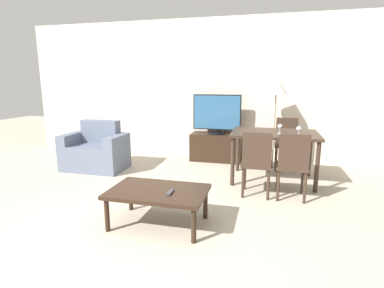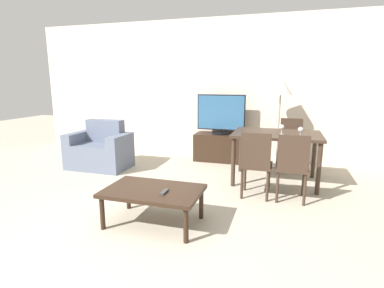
{
  "view_description": "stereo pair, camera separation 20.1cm",
  "coord_description": "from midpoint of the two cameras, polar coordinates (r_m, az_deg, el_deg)",
  "views": [
    {
      "loc": [
        1.33,
        -2.06,
        1.51
      ],
      "look_at": [
        0.32,
        1.91,
        0.65
      ],
      "focal_mm": 28.0,
      "sensor_mm": 36.0,
      "label": 1
    },
    {
      "loc": [
        1.53,
        -2.01,
        1.51
      ],
      "look_at": [
        0.32,
        1.91,
        0.65
      ],
      "focal_mm": 28.0,
      "sensor_mm": 36.0,
      "label": 2
    }
  ],
  "objects": [
    {
      "name": "tv",
      "position": [
        5.71,
        3.75,
        5.64
      ],
      "size": [
        0.91,
        0.32,
        0.75
      ],
      "color": "black",
      "rests_on": "tv_stand"
    },
    {
      "name": "dining_chair_near_right",
      "position": [
        3.98,
        17.24,
        -3.5
      ],
      "size": [
        0.4,
        0.4,
        0.88
      ],
      "color": "#38281E",
      "rests_on": "ground_plane"
    },
    {
      "name": "floor_lamp",
      "position": [
        5.44,
        14.76,
        10.11
      ],
      "size": [
        0.38,
        0.38,
        1.58
      ],
      "color": "gray",
      "rests_on": "ground_plane"
    },
    {
      "name": "ground_plane",
      "position": [
        2.91,
        -18.77,
        -20.12
      ],
      "size": [
        18.0,
        18.0,
        0.0
      ],
      "primitive_type": "plane",
      "color": "#B2A893"
    },
    {
      "name": "coffee_table",
      "position": [
        3.23,
        -8.27,
        -9.35
      ],
      "size": [
        1.02,
        0.65,
        0.39
      ],
      "color": "black",
      "rests_on": "ground_plane"
    },
    {
      "name": "remote_primary",
      "position": [
        3.11,
        -6.07,
        -9.14
      ],
      "size": [
        0.04,
        0.15,
        0.02
      ],
      "color": "#38383D",
      "rests_on": "coffee_table"
    },
    {
      "name": "wine_glass_center",
      "position": [
        4.52,
        15.19,
        3.16
      ],
      "size": [
        0.07,
        0.07,
        0.15
      ],
      "color": "silver",
      "rests_on": "dining_table"
    },
    {
      "name": "dining_table",
      "position": [
        4.67,
        14.24,
        1.08
      ],
      "size": [
        1.27,
        0.88,
        0.76
      ],
      "color": "#38281E",
      "rests_on": "ground_plane"
    },
    {
      "name": "dining_chair_far",
      "position": [
        5.45,
        16.54,
        0.59
      ],
      "size": [
        0.4,
        0.4,
        0.88
      ],
      "color": "#38281E",
      "rests_on": "ground_plane"
    },
    {
      "name": "armchair",
      "position": [
        5.52,
        -18.84,
        -1.37
      ],
      "size": [
        1.05,
        0.66,
        0.84
      ],
      "color": "slate",
      "rests_on": "ground_plane"
    },
    {
      "name": "dining_chair_near",
      "position": [
        3.98,
        10.82,
        -3.18
      ],
      "size": [
        0.4,
        0.4,
        0.88
      ],
      "color": "#38281E",
      "rests_on": "ground_plane"
    },
    {
      "name": "tv_stand",
      "position": [
        5.82,
        3.67,
        -0.57
      ],
      "size": [
        0.96,
        0.47,
        0.52
      ],
      "color": "black",
      "rests_on": "ground_plane"
    },
    {
      "name": "wine_glass_left",
      "position": [
        4.37,
        18.45,
        2.67
      ],
      "size": [
        0.07,
        0.07,
        0.15
      ],
      "color": "silver",
      "rests_on": "dining_table"
    },
    {
      "name": "wall_back",
      "position": [
        6.06,
        0.72,
        10.34
      ],
      "size": [
        7.47,
        0.06,
        2.7
      ],
      "color": "beige",
      "rests_on": "ground_plane"
    }
  ]
}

